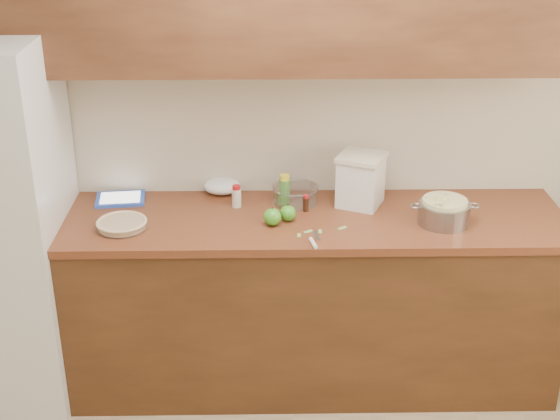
{
  "coord_description": "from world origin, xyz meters",
  "views": [
    {
      "loc": [
        -0.12,
        -1.91,
        2.51
      ],
      "look_at": [
        -0.06,
        1.43,
        0.98
      ],
      "focal_mm": 50.0,
      "sensor_mm": 36.0,
      "label": 1
    }
  ],
  "objects_px": {
    "colander": "(444,212)",
    "tablet": "(120,199)",
    "flour_canister": "(361,180)",
    "pie": "(122,224)"
  },
  "relations": [
    {
      "from": "colander",
      "to": "tablet",
      "type": "xyz_separation_m",
      "value": [
        -1.57,
        0.29,
        -0.05
      ]
    },
    {
      "from": "flour_canister",
      "to": "colander",
      "type": "bearing_deg",
      "value": -31.27
    },
    {
      "from": "pie",
      "to": "tablet",
      "type": "distance_m",
      "value": 0.33
    },
    {
      "from": "flour_canister",
      "to": "tablet",
      "type": "height_order",
      "value": "flour_canister"
    },
    {
      "from": "pie",
      "to": "flour_canister",
      "type": "height_order",
      "value": "flour_canister"
    },
    {
      "from": "flour_canister",
      "to": "tablet",
      "type": "bearing_deg",
      "value": 176.77
    },
    {
      "from": "colander",
      "to": "flour_canister",
      "type": "bearing_deg",
      "value": 148.73
    },
    {
      "from": "colander",
      "to": "tablet",
      "type": "relative_size",
      "value": 1.27
    },
    {
      "from": "colander",
      "to": "pie",
      "type": "bearing_deg",
      "value": -178.98
    },
    {
      "from": "pie",
      "to": "flour_canister",
      "type": "relative_size",
      "value": 0.88
    }
  ]
}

